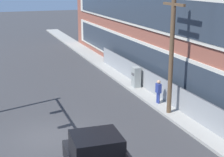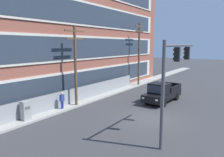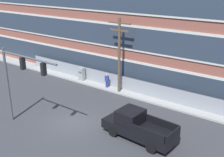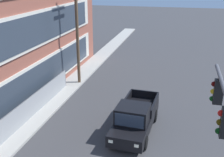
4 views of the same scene
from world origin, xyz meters
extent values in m
plane|color=#38383A|center=(0.00, 0.00, 0.00)|extent=(160.00, 160.00, 0.00)
cube|color=#9E9B93|center=(0.00, 7.88, 0.08)|extent=(80.00, 1.83, 0.16)
cube|color=beige|center=(-2.70, 8.74, 1.98)|extent=(44.08, 0.10, 2.59)
cube|color=#2D3844|center=(-2.70, 8.68, 1.98)|extent=(42.16, 0.06, 2.16)
cube|color=beige|center=(-2.70, 8.74, 5.57)|extent=(44.08, 0.10, 2.59)
cube|color=#2D3844|center=(-2.70, 8.68, 5.57)|extent=(42.16, 0.06, 2.16)
cube|color=beige|center=(-2.70, 8.74, 9.16)|extent=(44.08, 0.10, 2.59)
cube|color=#2D3844|center=(-2.70, 8.68, 9.16)|extent=(42.16, 0.06, 2.16)
cube|color=gray|center=(-1.66, 8.11, 0.80)|extent=(25.91, 0.04, 1.60)
cylinder|color=#4C4C51|center=(-14.62, 8.11, 0.80)|extent=(0.06, 0.06, 1.60)
cylinder|color=#4C4C51|center=(-1.66, 8.11, 1.60)|extent=(25.91, 0.05, 0.05)
cylinder|color=#4C4C51|center=(-4.49, -2.73, 3.09)|extent=(0.20, 0.20, 6.18)
cylinder|color=#4C4C51|center=(-1.53, -2.73, 5.88)|extent=(5.92, 0.14, 0.14)
cube|color=black|center=(-2.22, -2.73, 5.33)|extent=(0.28, 0.32, 0.90)
cylinder|color=red|center=(-2.22, -2.55, 5.61)|extent=(0.04, 0.18, 0.18)
cylinder|color=#503E08|center=(-2.22, -2.55, 5.33)|extent=(0.04, 0.18, 0.18)
cylinder|color=#0A4011|center=(-2.22, -2.55, 5.05)|extent=(0.04, 0.18, 0.18)
cube|color=black|center=(0.06, -2.73, 5.33)|extent=(0.28, 0.32, 0.90)
cylinder|color=#4B0807|center=(0.06, -2.55, 5.61)|extent=(0.04, 0.18, 0.18)
cylinder|color=gold|center=(0.06, -2.55, 5.33)|extent=(0.04, 0.18, 0.18)
cylinder|color=#0A4011|center=(0.06, -2.55, 5.05)|extent=(0.04, 0.18, 0.18)
cube|color=black|center=(5.57, 1.03, 0.75)|extent=(5.69, 2.34, 0.70)
cube|color=black|center=(4.79, 1.07, 1.60)|extent=(1.78, 1.95, 0.99)
cube|color=#283342|center=(3.93, 1.12, 1.60)|extent=(0.16, 1.65, 0.74)
cube|color=black|center=(6.77, 0.01, 1.38)|extent=(2.79, 0.28, 0.56)
cube|color=black|center=(6.88, 1.90, 1.38)|extent=(2.79, 0.28, 0.56)
cube|color=black|center=(8.31, 0.87, 1.38)|extent=(0.21, 1.94, 0.56)
cylinder|color=black|center=(3.84, 0.20, 0.40)|extent=(0.81, 0.31, 0.80)
cylinder|color=black|center=(3.95, 2.05, 0.40)|extent=(0.81, 0.31, 0.80)
cylinder|color=black|center=(7.18, 0.00, 0.40)|extent=(0.81, 0.31, 0.80)
cylinder|color=black|center=(7.29, 1.85, 0.40)|extent=(0.81, 0.31, 0.80)
cube|color=white|center=(2.72, 0.49, 0.85)|extent=(0.07, 0.24, 0.16)
cube|color=white|center=(2.80, 1.90, 0.85)|extent=(0.07, 0.24, 0.16)
cylinder|color=brown|center=(-0.65, 7.35, 3.84)|extent=(0.26, 0.26, 7.68)
cube|color=brown|center=(-0.65, 7.35, 7.18)|extent=(2.56, 0.14, 0.14)
cube|color=brown|center=(-0.65, 7.35, 6.48)|extent=(2.18, 0.14, 0.14)
cube|color=#939993|center=(-6.02, 7.63, 0.83)|extent=(0.64, 0.52, 1.66)
cube|color=#515151|center=(-6.02, 7.36, 1.16)|extent=(0.44, 0.02, 0.20)
cylinder|color=navy|center=(-2.43, 7.52, 0.42)|extent=(0.14, 0.14, 0.85)
cylinder|color=navy|center=(-2.25, 7.52, 0.42)|extent=(0.14, 0.14, 0.85)
cube|color=navy|center=(-2.34, 7.52, 1.15)|extent=(0.40, 0.25, 0.60)
sphere|color=tan|center=(-2.34, 7.52, 1.57)|extent=(0.24, 0.24, 0.24)
camera|label=1|loc=(16.09, -2.50, 7.66)|focal=55.00mm
camera|label=2|loc=(-15.81, -6.92, 5.94)|focal=35.00mm
camera|label=3|loc=(14.68, -14.66, 11.24)|focal=45.00mm
camera|label=4|loc=(-9.65, -1.33, 9.18)|focal=45.00mm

